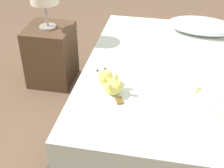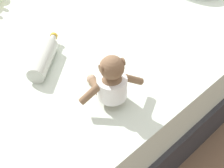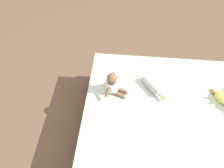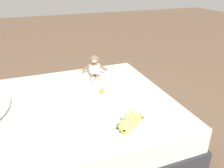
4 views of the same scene
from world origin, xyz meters
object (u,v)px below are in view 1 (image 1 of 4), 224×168
(glass_bottle, at_px, (218,107))
(nightstand, at_px, (51,55))
(plush_yellow_creature, at_px, (109,82))
(pillow, at_px, (202,26))
(bed, at_px, (188,96))

(glass_bottle, xyz_separation_m, nightstand, (-1.32, 0.75, -0.21))
(plush_yellow_creature, relative_size, nightstand, 0.57)
(pillow, bearing_deg, glass_bottle, -86.38)
(bed, xyz_separation_m, plush_yellow_creature, (-0.53, -0.32, 0.27))
(bed, distance_m, nightstand, 1.22)
(nightstand, bearing_deg, bed, -15.04)
(pillow, relative_size, glass_bottle, 2.16)
(pillow, distance_m, glass_bottle, 1.09)
(bed, relative_size, pillow, 3.00)
(plush_yellow_creature, bearing_deg, glass_bottle, -9.63)
(pillow, relative_size, plush_yellow_creature, 2.03)
(bed, relative_size, glass_bottle, 6.48)
(bed, relative_size, plush_yellow_creature, 6.10)
(bed, bearing_deg, nightstand, 164.96)
(nightstand, bearing_deg, plush_yellow_creature, -44.38)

